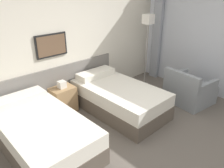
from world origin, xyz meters
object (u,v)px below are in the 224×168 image
(bed_near_door, at_px, (42,133))
(armchair, at_px, (189,91))
(nightstand, at_px, (63,99))
(bed_near_window, at_px, (118,98))
(floor_lamp, at_px, (148,28))

(bed_near_door, distance_m, armchair, 3.19)
(nightstand, relative_size, armchair, 0.71)
(bed_near_window, distance_m, armchair, 1.61)
(bed_near_door, height_order, nightstand, nightstand)
(floor_lamp, height_order, armchair, floor_lamp)
(bed_near_door, xyz_separation_m, nightstand, (0.85, 0.73, -0.00))
(bed_near_window, bearing_deg, armchair, -30.11)
(nightstand, xyz_separation_m, floor_lamp, (2.24, -0.29, 1.19))
(floor_lamp, xyz_separation_m, armchair, (-0.00, -1.25, -1.21))
(nightstand, distance_m, floor_lamp, 2.55)
(floor_lamp, bearing_deg, bed_near_window, -162.57)
(bed_near_window, xyz_separation_m, armchair, (1.39, -0.81, -0.02))
(bed_near_window, bearing_deg, nightstand, 139.16)
(bed_near_door, height_order, floor_lamp, floor_lamp)
(armchair, bearing_deg, bed_near_window, 67.64)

